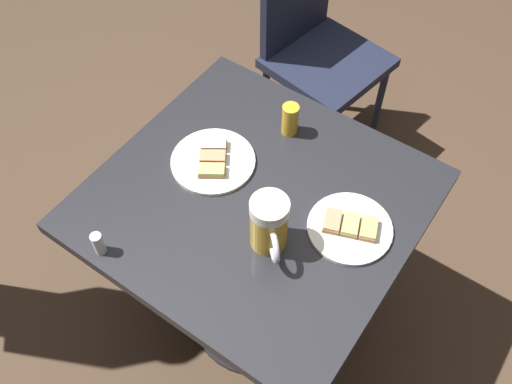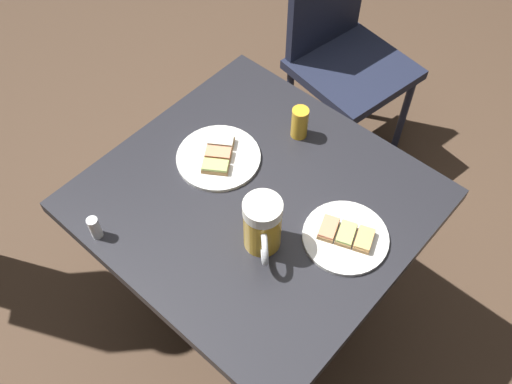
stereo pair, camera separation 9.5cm
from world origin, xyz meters
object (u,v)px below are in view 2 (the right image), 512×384
(plate_far, at_px, (346,236))
(salt_shaker, at_px, (95,228))
(beer_glass_small, at_px, (300,123))
(beer_mug, at_px, (263,226))
(plate_near, at_px, (218,157))
(cafe_chair, at_px, (343,50))

(plate_far, xyz_separation_m, salt_shaker, (-0.38, 0.44, 0.02))
(beer_glass_small, bearing_deg, beer_mug, -154.79)
(plate_near, distance_m, beer_glass_small, 0.23)
(beer_glass_small, xyz_separation_m, salt_shaker, (-0.57, 0.15, -0.01))
(plate_near, relative_size, salt_shaker, 3.43)
(cafe_chair, bearing_deg, salt_shaker, 14.32)
(plate_far, distance_m, beer_glass_small, 0.34)
(beer_glass_small, bearing_deg, plate_near, 153.46)
(plate_far, height_order, beer_mug, beer_mug)
(beer_glass_small, bearing_deg, cafe_chair, 23.19)
(plate_far, relative_size, beer_mug, 1.34)
(beer_mug, xyz_separation_m, salt_shaker, (-0.24, 0.31, -0.04))
(beer_mug, relative_size, beer_glass_small, 1.65)
(plate_near, height_order, cafe_chair, cafe_chair)
(beer_glass_small, distance_m, cafe_chair, 0.68)
(beer_glass_small, height_order, cafe_chair, cafe_chair)
(beer_mug, height_order, cafe_chair, beer_mug)
(salt_shaker, height_order, cafe_chair, cafe_chair)
(plate_near, distance_m, beer_mug, 0.29)
(salt_shaker, bearing_deg, cafe_chair, 4.74)
(plate_near, distance_m, plate_far, 0.39)
(plate_near, xyz_separation_m, cafe_chair, (0.79, 0.15, -0.22))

